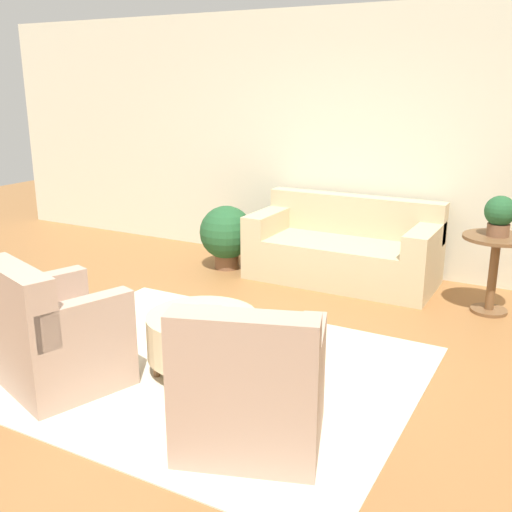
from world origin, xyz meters
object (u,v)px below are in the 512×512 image
Objects in this scene: couch at (343,250)px; potted_plant_on_side_table at (500,214)px; armchair_right at (250,390)px; ottoman_table at (203,335)px; side_table at (494,260)px; armchair_left at (54,337)px; potted_plant_floor at (226,234)px.

couch is 5.38× the size of potted_plant_on_side_table.
armchair_right reaches higher than ottoman_table.
potted_plant_on_side_table is at bearing 0.00° from side_table.
side_table is at bearing 53.34° from ottoman_table.
couch is 1.55m from side_table.
couch is 1.96× the size of armchair_left.
side_table is (2.45, 2.87, 0.14)m from armchair_left.
armchair_left is 1.54m from armchair_right.
ottoman_table is at bearing -62.66° from potted_plant_floor.
ottoman_table is (-0.75, 0.64, -0.07)m from armchair_right.
potted_plant_on_side_table is at bearing -9.52° from couch.
armchair_left is 1.00× the size of armchair_right.
armchair_right is at bearing 0.00° from armchair_left.
armchair_right is 1.39× the size of potted_plant_floor.
ottoman_table is 2.51m from potted_plant_floor.
armchair_right is at bearing -107.53° from potted_plant_on_side_table.
armchair_right reaches higher than couch.
armchair_left reaches higher than side_table.
ottoman_table is 2.85m from potted_plant_on_side_table.
potted_plant_on_side_table is at bearing 53.34° from ottoman_table.
side_table reaches higher than potted_plant_floor.
potted_plant_floor is (-2.81, 0.00, -0.10)m from side_table.
armchair_right is (0.61, -3.13, 0.04)m from couch.
armchair_left is 1.24× the size of ottoman_table.
armchair_left is 1.39× the size of potted_plant_floor.
side_table is at bearing -9.52° from couch.
side_table is at bearing 49.58° from armchair_left.
potted_plant_on_side_table reaches higher than armchair_right.
side_table is at bearing 72.47° from armchair_right.
potted_plant_floor is at bearing 123.53° from armchair_right.
ottoman_table is (0.79, 0.64, -0.07)m from armchair_left.
potted_plant_on_side_table reaches higher than couch.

